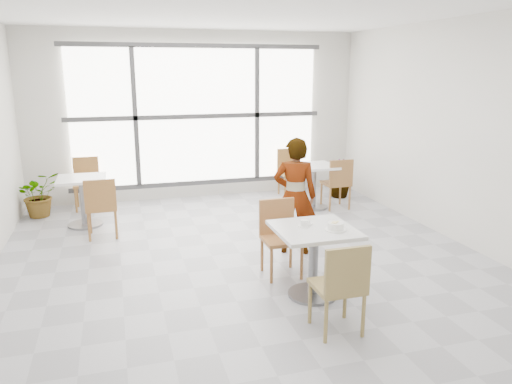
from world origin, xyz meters
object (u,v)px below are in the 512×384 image
object	(u,v)px
bg_chair_right_far	(290,169)
bg_table_left	(83,195)
person	(295,196)
plant_right	(340,179)
chair_far	(279,232)
main_table	(314,249)
bg_chair_left_far	(87,179)
plant_left	(39,194)
coffee_cup	(304,223)
chair_near	(341,283)
bg_chair_right_near	(338,180)
oatmeal_bowl	(336,226)
bg_table_right	(313,180)
bg_chair_left_near	(101,204)

from	to	relation	value
bg_chair_right_far	bg_table_left	bearing A→B (deg)	-166.19
person	plant_right	distance (m)	3.04
chair_far	main_table	bearing A→B (deg)	-77.88
bg_table_left	bg_chair_right_far	distance (m)	3.76
plant_right	chair_far	bearing A→B (deg)	-126.51
bg_table_left	bg_chair_left_far	world-z (taller)	bg_chair_left_far
chair_far	plant_left	size ratio (longest dim) A/B	1.19
person	bg_chair_left_far	bearing A→B (deg)	-26.18
coffee_cup	plant_right	size ratio (longest dim) A/B	0.23
plant_right	person	bearing A→B (deg)	-126.82
chair_near	bg_chair_right_near	world-z (taller)	same
person	bg_chair_right_far	world-z (taller)	person
main_table	bg_chair_right_far	world-z (taller)	bg_chair_right_far
bg_table_left	bg_chair_left_far	xyz separation A→B (m)	(0.01, 1.02, 0.01)
oatmeal_bowl	chair_far	bearing A→B (deg)	111.70
person	bg_chair_right_far	bearing A→B (deg)	-87.06
chair_far	bg_chair_right_near	xyz separation A→B (m)	(1.82, 2.25, 0.00)
bg_chair_left_far	plant_left	distance (m)	0.80
coffee_cup	bg_chair_right_far	world-z (taller)	bg_chair_right_far
chair_near	bg_table_right	bearing A→B (deg)	-109.37
oatmeal_bowl	coffee_cup	distance (m)	0.33
chair_near	bg_chair_right_far	world-z (taller)	same
main_table	oatmeal_bowl	world-z (taller)	oatmeal_bowl
bg_chair_left_far	oatmeal_bowl	bearing A→B (deg)	-59.20
oatmeal_bowl	bg_chair_right_far	xyz separation A→B (m)	(1.05, 4.21, -0.29)
oatmeal_bowl	bg_table_left	world-z (taller)	oatmeal_bowl
coffee_cup	bg_table_left	size ratio (longest dim) A/B	0.21
coffee_cup	plant_right	world-z (taller)	coffee_cup
bg_table_left	plant_right	bearing A→B (deg)	6.00
bg_chair_left_far	plant_right	xyz separation A→B (m)	(4.47, -0.55, -0.15)
bg_chair_left_far	plant_right	distance (m)	4.51
oatmeal_bowl	bg_chair_left_far	xyz separation A→B (m)	(-2.58, 4.33, -0.29)
bg_chair_right_far	bg_table_right	bearing A→B (deg)	-85.38
bg_chair_left_far	bg_chair_right_far	distance (m)	3.64
oatmeal_bowl	plant_right	size ratio (longest dim) A/B	0.30
person	bg_chair_left_near	size ratio (longest dim) A/B	1.73
chair_far	plant_right	xyz separation A→B (m)	(2.21, 2.99, -0.15)
oatmeal_bowl	bg_chair_right_near	xyz separation A→B (m)	(1.50, 3.05, -0.29)
main_table	bg_chair_left_near	world-z (taller)	bg_chair_left_near
chair_near	plant_left	bearing A→B (deg)	-56.87
bg_chair_left_far	bg_chair_right_far	size ratio (longest dim) A/B	1.00
oatmeal_bowl	bg_table_right	size ratio (longest dim) A/B	0.28
bg_chair_right_near	plant_right	world-z (taller)	bg_chair_right_near
oatmeal_bowl	bg_chair_right_far	world-z (taller)	bg_chair_right_far
chair_near	bg_chair_right_near	xyz separation A→B (m)	(1.74, 3.72, 0.00)
oatmeal_bowl	bg_table_right	bearing A→B (deg)	70.82
bg_chair_right_near	coffee_cup	bearing A→B (deg)	58.37
oatmeal_bowl	bg_chair_left_near	bearing A→B (deg)	131.38
oatmeal_bowl	plant_right	world-z (taller)	oatmeal_bowl
person	bg_table_right	size ratio (longest dim) A/B	2.01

